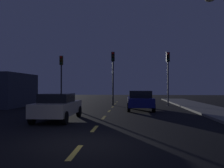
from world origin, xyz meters
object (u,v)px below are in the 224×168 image
(traffic_signal_right, at_px, (168,68))
(car_adjacent_lane, at_px, (58,106))
(traffic_signal_center, at_px, (113,68))
(car_stopped_ahead, at_px, (140,100))
(traffic_signal_left, at_px, (61,71))

(traffic_signal_right, distance_m, car_adjacent_lane, 13.46)
(traffic_signal_center, height_order, traffic_signal_right, traffic_signal_center)
(car_stopped_ahead, relative_size, car_adjacent_lane, 1.01)
(traffic_signal_center, relative_size, car_adjacent_lane, 1.21)
(traffic_signal_center, bearing_deg, car_adjacent_lane, -101.89)
(traffic_signal_center, xyz_separation_m, car_adjacent_lane, (-2.27, -10.77, -2.88))
(traffic_signal_center, xyz_separation_m, car_stopped_ahead, (2.42, -4.66, -2.86))
(traffic_signal_center, distance_m, traffic_signal_right, 5.30)
(traffic_signal_center, relative_size, car_stopped_ahead, 1.20)
(traffic_signal_left, distance_m, car_stopped_ahead, 9.26)
(traffic_signal_right, relative_size, car_adjacent_lane, 1.19)
(traffic_signal_left, distance_m, traffic_signal_right, 10.44)
(traffic_signal_right, xyz_separation_m, car_stopped_ahead, (-2.88, -4.66, -2.81))
(car_stopped_ahead, bearing_deg, traffic_signal_right, 58.21)
(traffic_signal_center, distance_m, car_stopped_ahead, 5.98)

